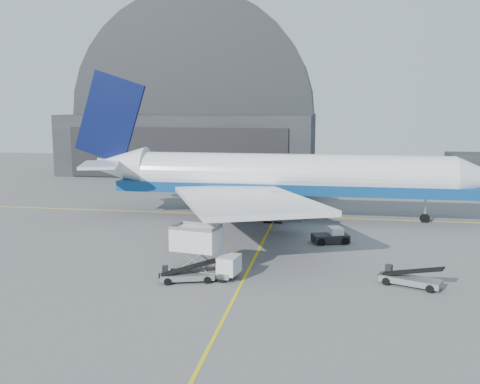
% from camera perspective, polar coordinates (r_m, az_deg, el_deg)
% --- Properties ---
extents(ground, '(200.00, 200.00, 0.00)m').
position_cam_1_polar(ground, '(48.18, 1.43, -7.33)').
color(ground, '#565659').
rests_on(ground, ground).
extents(taxi_lines, '(80.00, 42.12, 0.02)m').
position_cam_1_polar(taxi_lines, '(60.34, 3.15, -3.95)').
color(taxi_lines, yellow).
rests_on(taxi_lines, ground).
extents(hangar, '(50.00, 28.30, 28.00)m').
position_cam_1_polar(hangar, '(114.39, -4.86, 7.03)').
color(hangar, black).
rests_on(hangar, ground).
extents(airliner, '(52.26, 50.67, 18.34)m').
position_cam_1_polar(airliner, '(65.84, 3.86, 1.67)').
color(airliner, white).
rests_on(airliner, ground).
extents(catering_truck, '(6.01, 3.10, 3.94)m').
position_cam_1_polar(catering_truck, '(43.49, -4.11, -6.44)').
color(catering_truck, slate).
rests_on(catering_truck, ground).
extents(pushback_tug, '(3.98, 3.04, 1.64)m').
position_cam_1_polar(pushback_tug, '(54.93, 9.72, -4.73)').
color(pushback_tug, black).
rests_on(pushback_tug, ground).
extents(belt_loader_a, '(4.58, 2.59, 1.71)m').
position_cam_1_polar(belt_loader_a, '(42.70, -5.72, -8.81)').
color(belt_loader_a, slate).
rests_on(belt_loader_a, ground).
extents(belt_loader_b, '(4.82, 3.12, 1.83)m').
position_cam_1_polar(belt_loader_b, '(43.47, 17.64, -8.83)').
color(belt_loader_b, slate).
rests_on(belt_loader_b, ground).
extents(traffic_cone, '(0.35, 0.35, 0.50)m').
position_cam_1_polar(traffic_cone, '(49.94, -0.12, -6.45)').
color(traffic_cone, '#DD4F07').
rests_on(traffic_cone, ground).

